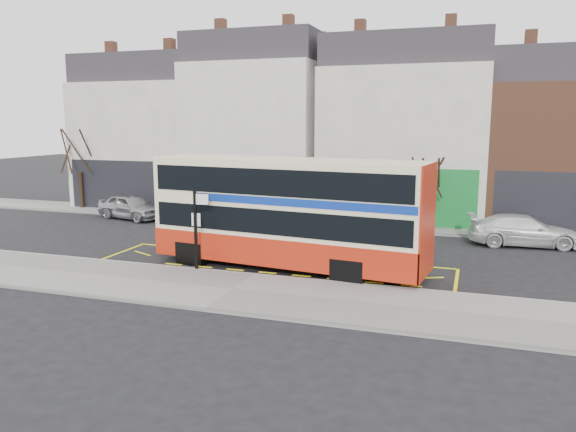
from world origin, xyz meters
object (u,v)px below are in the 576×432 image
(street_tree_right, at_px, (428,167))
(double_decker_bus, at_px, (288,212))
(street_tree_left, at_px, (78,139))
(bus_stop_post, at_px, (197,222))
(car_grey, at_px, (257,212))
(car_white, at_px, (524,231))
(car_silver, at_px, (131,207))

(street_tree_right, bearing_deg, double_decker_bus, -114.34)
(street_tree_left, bearing_deg, double_decker_bus, -29.31)
(double_decker_bus, height_order, street_tree_left, street_tree_left)
(bus_stop_post, distance_m, car_grey, 10.25)
(street_tree_left, bearing_deg, car_grey, -5.37)
(car_white, bearing_deg, street_tree_right, 57.44)
(car_silver, xyz_separation_m, car_grey, (7.54, 0.83, -0.08))
(double_decker_bus, distance_m, bus_stop_post, 3.44)
(double_decker_bus, relative_size, car_white, 2.24)
(car_silver, xyz_separation_m, street_tree_right, (16.54, 1.90, 2.60))
(car_grey, distance_m, street_tree_right, 9.45)
(car_silver, height_order, street_tree_right, street_tree_right)
(car_grey, bearing_deg, street_tree_left, 77.35)
(car_white, bearing_deg, bus_stop_post, 120.16)
(car_grey, xyz_separation_m, street_tree_left, (-12.55, 1.18, 3.85))
(street_tree_left, distance_m, street_tree_right, 21.58)
(car_silver, distance_m, car_white, 21.11)
(car_grey, bearing_deg, street_tree_right, -90.51)
(street_tree_right, bearing_deg, bus_stop_post, -123.61)
(double_decker_bus, relative_size, car_grey, 2.76)
(double_decker_bus, xyz_separation_m, bus_stop_post, (-3.06, -1.55, -0.31))
(double_decker_bus, relative_size, street_tree_right, 2.22)
(double_decker_bus, distance_m, street_tree_right, 10.55)
(double_decker_bus, height_order, car_grey, double_decker_bus)
(car_silver, relative_size, car_white, 0.88)
(double_decker_bus, distance_m, street_tree_left, 19.88)
(double_decker_bus, relative_size, car_silver, 2.55)
(car_silver, bearing_deg, street_tree_left, 83.02)
(street_tree_left, bearing_deg, car_white, -5.15)
(bus_stop_post, bearing_deg, car_silver, 130.29)
(car_grey, xyz_separation_m, car_white, (13.57, -1.17, 0.06))
(bus_stop_post, xyz_separation_m, car_grey, (-1.62, 10.04, -1.28))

